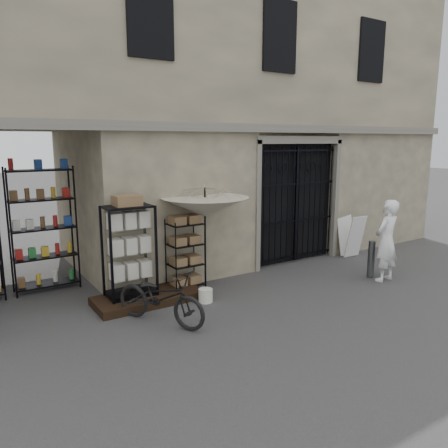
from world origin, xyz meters
TOP-DOWN VIEW (x-y plane):
  - ground at (0.00, 0.00)m, footprint 80.00×80.00m
  - main_building at (0.00, 4.00)m, footprint 14.00×4.00m
  - shop_recess at (-4.50, 2.80)m, footprint 3.00×1.70m
  - shop_shelving at (-4.55, 3.30)m, footprint 2.70×0.50m
  - iron_gate at (1.75, 2.28)m, footprint 2.50×0.21m
  - step_platform at (-2.40, 1.55)m, footprint 2.00×0.90m
  - display_cabinet at (-2.69, 1.66)m, footprint 0.89×0.61m
  - wire_rack at (-1.51, 1.72)m, footprint 0.68×0.51m
  - market_umbrella at (-1.08, 1.66)m, footprint 1.96×1.98m
  - white_bucket at (-1.50, 0.96)m, footprint 0.30×0.30m
  - bicycle at (-2.61, 0.52)m, footprint 0.96×1.08m
  - steel_bollard at (2.34, 0.28)m, footprint 0.20×0.20m
  - shopkeeper at (2.42, -0.02)m, footprint 0.88×1.84m
  - easel_sign at (3.34, 1.75)m, footprint 0.53×0.61m

SIDE VIEW (x-z plane):
  - ground at x=0.00m, z-range 0.00..0.00m
  - bicycle at x=-2.61m, z-range -0.86..0.86m
  - shopkeeper at x=2.42m, z-range -0.21..0.21m
  - step_platform at x=-2.40m, z-range 0.00..0.15m
  - white_bucket at x=-1.50m, z-range 0.00..0.25m
  - steel_bollard at x=2.34m, z-range 0.00..0.82m
  - easel_sign at x=3.34m, z-range 0.02..1.10m
  - wire_rack at x=-1.51m, z-range -0.02..1.45m
  - display_cabinet at x=-2.69m, z-range -0.01..1.82m
  - shop_shelving at x=-4.55m, z-range 0.00..2.50m
  - iron_gate at x=1.75m, z-range 0.00..3.00m
  - shop_recess at x=-4.50m, z-range 0.00..3.00m
  - market_umbrella at x=-1.08m, z-range 0.55..3.04m
  - main_building at x=0.00m, z-range 0.00..9.00m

